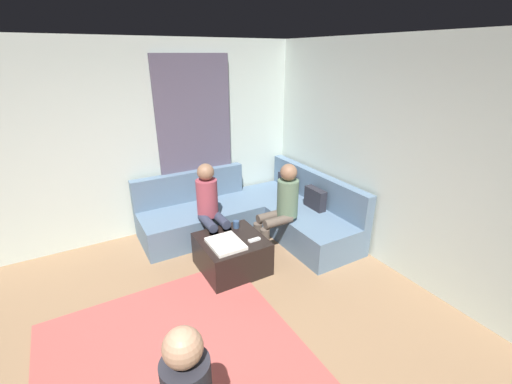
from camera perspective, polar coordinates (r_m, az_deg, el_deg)
wall_back at (r=3.94m, az=29.70°, el=2.50°), size 6.00×0.12×2.70m
wall_left at (r=4.91m, az=-25.09°, el=6.84°), size 0.12×6.00×2.70m
curtain_panel at (r=5.10m, az=-10.15°, el=7.98°), size 0.06×1.10×2.50m
area_rug at (r=3.24m, az=-12.40°, el=-28.51°), size 2.60×2.20×0.01m
sectional_couch at (r=5.01m, az=-0.12°, el=-3.77°), size 2.10×2.55×0.87m
ottoman at (r=4.23m, az=-4.14°, el=-10.37°), size 0.76×0.76×0.42m
folded_blanket at (r=3.98m, az=-5.16°, el=-8.72°), size 0.44×0.36×0.04m
coffee_mug at (r=4.33m, az=-3.38°, el=-5.50°), size 0.08×0.08×0.10m
game_remote at (r=4.06m, az=-0.28°, el=-8.12°), size 0.05×0.15×0.02m
person_on_couch_back at (r=4.42m, az=4.32°, el=-2.17°), size 0.30×0.60×1.20m
person_on_couch_side at (r=4.43m, az=-7.76°, el=-2.28°), size 0.60×0.30×1.20m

